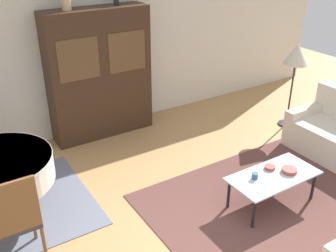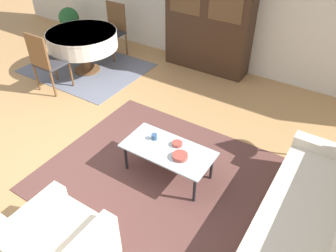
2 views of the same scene
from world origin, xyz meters
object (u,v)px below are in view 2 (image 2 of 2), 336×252
object	(u,v)px
dining_chair_near	(45,60)
bowl_small	(177,144)
coffee_table	(168,151)
dining_chair_far	(114,27)
couch	(313,224)
dining_table	(82,40)
display_cabinet	(209,17)
bowl	(180,156)
armchair	(51,250)
cup	(154,137)
potted_plant	(69,20)

from	to	relation	value
dining_chair_near	bowl_small	xyz separation A→B (m)	(2.82, -0.48, -0.15)
coffee_table	dining_chair_far	xyz separation A→B (m)	(-2.76, 2.31, 0.21)
couch	dining_table	size ratio (longest dim) A/B	1.66
display_cabinet	bowl	bearing A→B (deg)	-68.46
armchair	bowl	xyz separation A→B (m)	(0.40, 1.56, 0.12)
cup	coffee_table	bearing A→B (deg)	-15.13
display_cabinet	cup	distance (m)	2.86
bowl	bowl_small	bearing A→B (deg)	129.33
display_cabinet	cup	bearing A→B (deg)	-75.84
dining_chair_near	cup	xyz separation A→B (m)	(2.52, -0.54, -0.13)
cup	potted_plant	size ratio (longest dim) A/B	0.11
armchair	dining_table	size ratio (longest dim) A/B	0.67
potted_plant	dining_table	bearing A→B (deg)	-35.26
cup	bowl_small	xyz separation A→B (m)	(0.29, 0.05, -0.02)
coffee_table	cup	xyz separation A→B (m)	(-0.24, 0.06, 0.07)
couch	bowl	size ratio (longest dim) A/B	11.61
dining_table	potted_plant	distance (m)	1.84
dining_table	cup	size ratio (longest dim) A/B	17.53
dining_table	dining_chair_near	world-z (taller)	dining_chair_near
armchair	bowl_small	distance (m)	1.76
dining_chair_near	potted_plant	world-z (taller)	dining_chair_near
dining_table	cup	distance (m)	2.89
bowl	display_cabinet	bearing A→B (deg)	111.54
couch	cup	size ratio (longest dim) A/B	29.11
dining_chair_near	bowl_small	world-z (taller)	dining_chair_near
display_cabinet	potted_plant	world-z (taller)	display_cabinet
bowl_small	armchair	bearing A→B (deg)	-98.61
couch	bowl_small	xyz separation A→B (m)	(-1.65, 0.18, 0.12)
armchair	display_cabinet	bearing A→B (deg)	99.27
cup	display_cabinet	bearing A→B (deg)	104.16
dining_chair_far	potted_plant	world-z (taller)	dining_chair_far
dining_chair_far	couch	bearing A→B (deg)	151.97
dining_chair_far	dining_table	bearing A→B (deg)	90.00
coffee_table	potted_plant	size ratio (longest dim) A/B	1.67
couch	potted_plant	distance (m)	6.48
couch	dining_chair_near	xyz separation A→B (m)	(-4.46, 0.67, 0.27)
armchair	dining_table	xyz separation A→B (m)	(-2.55, 3.07, 0.30)
dining_table	bowl_small	distance (m)	3.12
bowl	couch	bearing A→B (deg)	-0.41
couch	potted_plant	size ratio (longest dim) A/B	3.19
coffee_table	dining_chair_far	distance (m)	3.61
armchair	dining_chair_near	world-z (taller)	dining_chair_near
couch	dining_table	world-z (taller)	couch
bowl	potted_plant	size ratio (longest dim) A/B	0.27
couch	display_cabinet	size ratio (longest dim) A/B	1.05
display_cabinet	bowl_small	world-z (taller)	display_cabinet
coffee_table	bowl_small	world-z (taller)	bowl_small
display_cabinet	bowl_small	xyz separation A→B (m)	(0.98, -2.67, -0.56)
cup	bowl_small	bearing A→B (deg)	10.40
bowl	bowl_small	size ratio (longest dim) A/B	1.43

